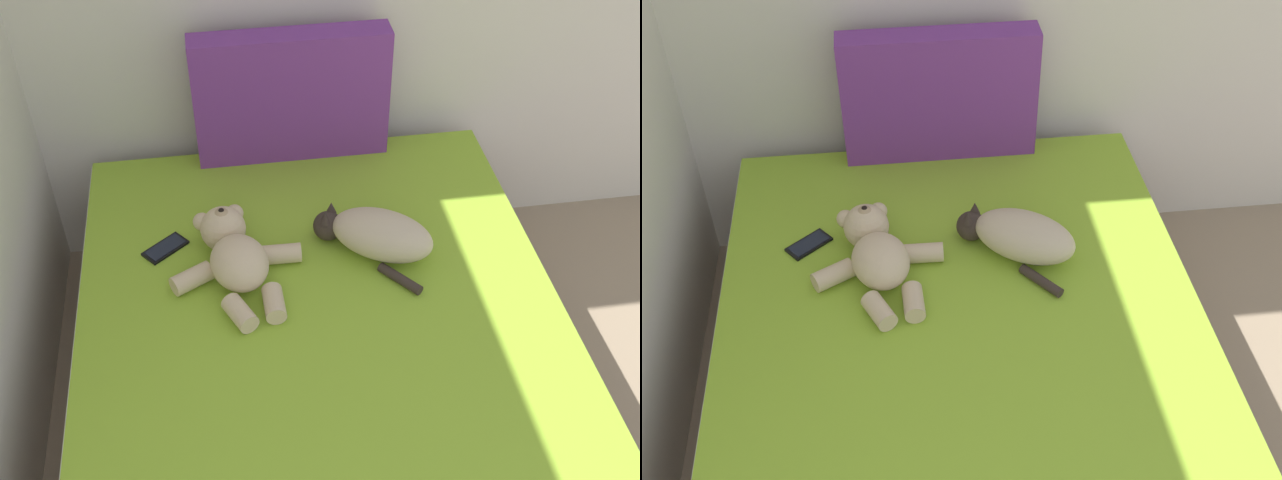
% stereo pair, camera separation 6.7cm
% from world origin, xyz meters
% --- Properties ---
extents(bed, '(1.54, 2.02, 0.52)m').
position_xyz_m(bed, '(0.94, 3.11, 0.26)').
color(bed, brown).
rests_on(bed, ground_plane).
extents(patterned_cushion, '(0.71, 0.12, 0.50)m').
position_xyz_m(patterned_cushion, '(0.96, 4.04, 0.77)').
color(patterned_cushion, '#72338C').
rests_on(patterned_cushion, bed).
extents(cat, '(0.41, 0.39, 0.15)m').
position_xyz_m(cat, '(1.16, 3.45, 0.60)').
color(cat, '#C6B293').
rests_on(cat, bed).
extents(teddy_bear, '(0.43, 0.50, 0.16)m').
position_xyz_m(teddy_bear, '(0.69, 3.42, 0.59)').
color(teddy_bear, beige).
rests_on(teddy_bear, bed).
extents(cell_phone, '(0.16, 0.15, 0.01)m').
position_xyz_m(cell_phone, '(0.47, 3.56, 0.53)').
color(cell_phone, black).
rests_on(cell_phone, bed).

